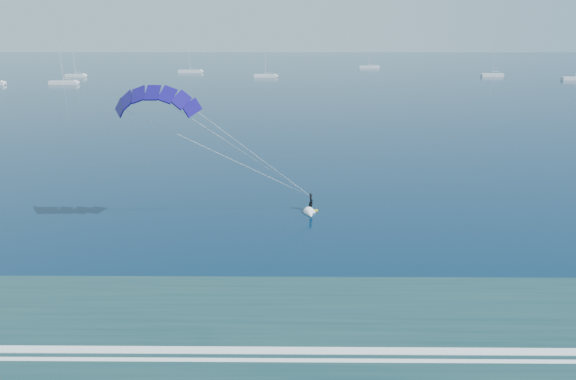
# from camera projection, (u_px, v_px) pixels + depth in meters

# --- Properties ---
(kitesurfer_rig) EXTENTS (19.69, 9.07, 14.58)m
(kitesurfer_rig) POSITION_uv_depth(u_px,v_px,m) (237.00, 149.00, 47.96)
(kitesurfer_rig) COLOR gold
(kitesurfer_rig) RESTS_ON ground
(sailboat_0) EXTENTS (10.01, 2.40, 13.43)m
(sailboat_0) POSITION_uv_depth(u_px,v_px,m) (64.00, 82.00, 179.99)
(sailboat_0) COLOR white
(sailboat_0) RESTS_ON ground
(sailboat_1) EXTENTS (8.09, 2.40, 11.20)m
(sailboat_1) POSITION_uv_depth(u_px,v_px,m) (76.00, 76.00, 207.71)
(sailboat_1) COLOR white
(sailboat_1) RESTS_ON ground
(sailboat_2) EXTENTS (10.64, 2.40, 14.07)m
(sailboat_2) POSITION_uv_depth(u_px,v_px,m) (190.00, 71.00, 230.10)
(sailboat_2) COLOR white
(sailboat_2) RESTS_ON ground
(sailboat_3) EXTENTS (9.10, 2.40, 12.57)m
(sailboat_3) POSITION_uv_depth(u_px,v_px,m) (265.00, 76.00, 206.90)
(sailboat_3) COLOR white
(sailboat_3) RESTS_ON ground
(sailboat_4) EXTENTS (9.77, 2.40, 13.14)m
(sailboat_4) POSITION_uv_depth(u_px,v_px,m) (369.00, 67.00, 257.78)
(sailboat_4) COLOR white
(sailboat_4) RESTS_ON ground
(sailboat_5) EXTENTS (8.71, 2.40, 11.89)m
(sailboat_5) POSITION_uv_depth(u_px,v_px,m) (492.00, 75.00, 210.85)
(sailboat_5) COLOR white
(sailboat_5) RESTS_ON ground
(sailboat_6) EXTENTS (10.14, 2.40, 13.54)m
(sailboat_6) POSITION_uv_depth(u_px,v_px,m) (576.00, 78.00, 195.68)
(sailboat_6) COLOR white
(sailboat_6) RESTS_ON ground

